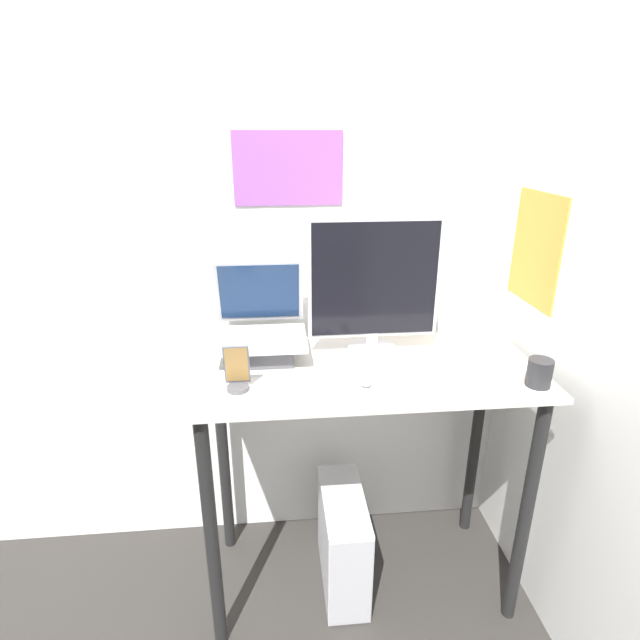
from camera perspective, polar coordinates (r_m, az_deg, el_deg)
The scene contains 11 objects.
ground_plane at distance 2.16m, azimuth 5.84°, elevation -32.53°, with size 12.00×12.00×0.00m, color #2D2B28.
wall_back at distance 1.97m, azimuth 3.64°, elevation 8.17°, with size 6.00×0.06×2.60m.
wall_side_right at distance 1.65m, azimuth 31.43°, elevation 2.56°, with size 0.06×6.00×2.60m.
desk at distance 1.84m, azimuth 5.05°, elevation -10.69°, with size 1.19×0.56×0.97m.
laptop at distance 1.80m, azimuth -6.84°, elevation -1.78°, with size 0.33×0.31×0.33m.
monitor at distance 1.77m, azimuth 6.19°, elevation 3.43°, with size 0.47×0.18×0.49m.
keyboard at distance 1.60m, azimuth -1.19°, elevation -7.54°, with size 0.25×0.12×0.02m.
mouse at distance 1.62m, azimuth 5.26°, elevation -7.08°, with size 0.03×0.06×0.03m.
cell_phone at distance 1.59m, azimuth -9.44°, elevation -6.11°, with size 0.08×0.07×0.15m.
computer_tower at distance 2.17m, azimuth 2.65°, elevation -23.86°, with size 0.16×0.42×0.41m.
mug at distance 1.74m, azimuth 23.79°, elevation -5.55°, with size 0.08×0.08×0.09m.
Camera 1 is at (-0.31, -1.25, 1.74)m, focal length 28.00 mm.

